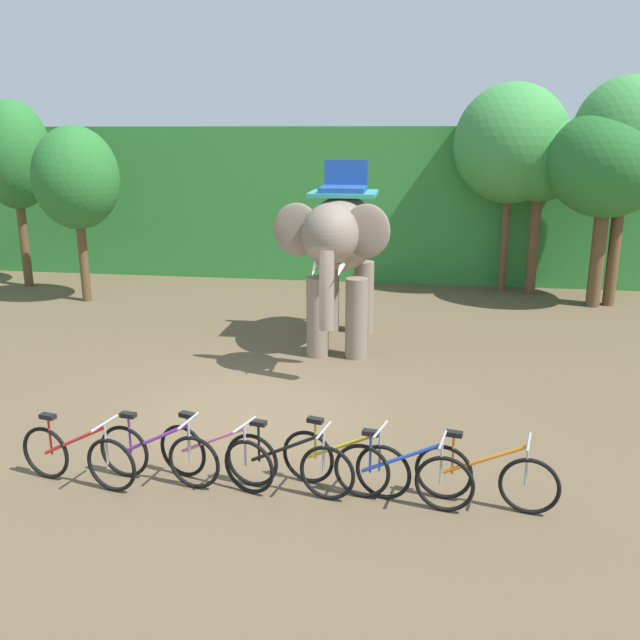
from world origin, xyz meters
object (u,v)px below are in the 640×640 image
tree_right (511,144)px  bike_orange (485,477)px  bike_red (77,457)px  tree_center_right (76,179)px  tree_far_left (627,139)px  bike_purple (158,454)px  bike_yellow (344,462)px  bike_pink (215,456)px  bike_blue (402,475)px  tree_center_left (607,164)px  tree_far_right (14,156)px  elephant (341,242)px  bike_black (289,464)px  tree_center (540,160)px

tree_right → bike_orange: bearing=-96.6°
bike_red → bike_orange: same height
tree_center_right → tree_far_left: 13.70m
bike_purple → bike_orange: same height
bike_yellow → bike_purple: bearing=-176.3°
bike_red → tree_center_right: bearing=116.3°
bike_orange → bike_pink: bearing=179.6°
tree_center_right → bike_red: size_ratio=2.66×
bike_red → bike_blue: (4.06, 0.14, 0.00)m
bike_red → bike_yellow: (3.34, 0.36, 0.00)m
tree_right → bike_pink: (-4.71, -11.83, -3.62)m
tree_far_left → bike_red: bearing=-129.7°
tree_right → bike_orange: size_ratio=3.32×
bike_yellow → bike_orange: bearing=-4.0°
tree_center_right → bike_purple: size_ratio=2.65×
bike_red → tree_center_left: bearing=51.2°
bike_yellow → tree_far_right: bearing=135.4°
bike_purple → bike_blue: 3.08m
tree_center_left → elephant: size_ratio=1.19×
tree_center_left → bike_blue: size_ratio=2.91×
tree_center_right → bike_black: bearing=-51.3°
bike_blue → bike_pink: bearing=176.8°
tree_right → bike_yellow: tree_right is taller
tree_center → bike_pink: (-5.45, -11.58, -3.24)m
tree_center_right → bike_purple: (5.56, -9.03, -2.80)m
tree_far_right → tree_center_left: bearing=-0.1°
tree_right → elephant: tree_right is taller
bike_pink → bike_black: size_ratio=0.98×
tree_center_left → bike_orange: 11.43m
tree_right → bike_pink: tree_right is taller
tree_center_left → bike_pink: (-6.85, -10.37, -3.18)m
tree_right → elephant: bearing=-122.9°
elephant → bike_orange: elephant is taller
elephant → bike_purple: size_ratio=2.44×
bike_blue → bike_yellow: bearing=162.5°
bike_yellow → bike_blue: size_ratio=0.98×
tree_far_right → tree_center: (14.26, 1.18, -0.05)m
bike_yellow → bike_blue: 0.75m
bike_pink → bike_yellow: (1.64, 0.10, 0.00)m
tree_far_left → bike_red: 14.57m
tree_right → tree_far_left: size_ratio=0.99×
tree_far_left → bike_orange: 11.91m
bike_yellow → bike_red: bearing=-173.8°
tree_center_left → bike_yellow: 11.96m
bike_purple → tree_far_left: bearing=53.0°
tree_center_right → tree_center_left: (13.14, 1.40, 0.38)m
bike_orange → tree_right: bearing=83.4°
bike_purple → bike_blue: size_ratio=1.00×
tree_right → bike_black: (-3.75, -11.90, -3.62)m
tree_far_left → bike_purple: size_ratio=3.33×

